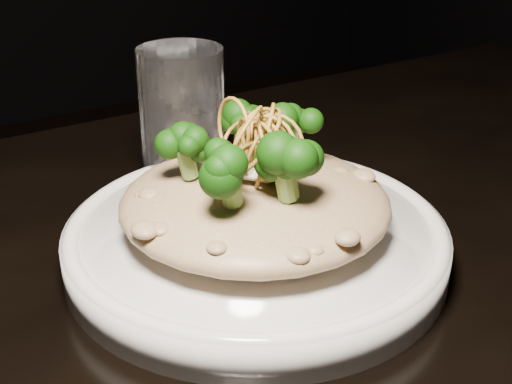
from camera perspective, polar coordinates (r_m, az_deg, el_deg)
table at (r=0.57m, az=10.56°, el=-13.12°), size 1.10×0.80×0.75m
plate at (r=0.51m, az=0.00°, el=-4.12°), size 0.27×0.27×0.03m
risotto at (r=0.49m, az=-0.07°, el=-0.85°), size 0.19×0.19×0.04m
broccoli at (r=0.47m, az=-0.09°, el=3.53°), size 0.11×0.11×0.04m
cheese at (r=0.48m, az=0.48°, el=2.40°), size 0.05×0.05×0.01m
shallots at (r=0.47m, az=-0.08°, el=4.87°), size 0.06×0.06×0.04m
drinking_glass at (r=0.60m, az=-5.88°, el=5.60°), size 0.09×0.09×0.12m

